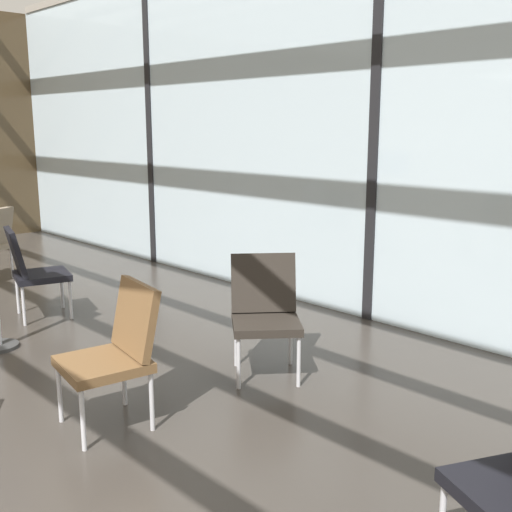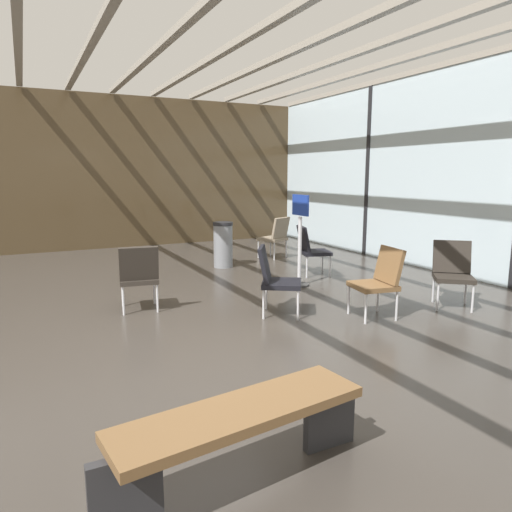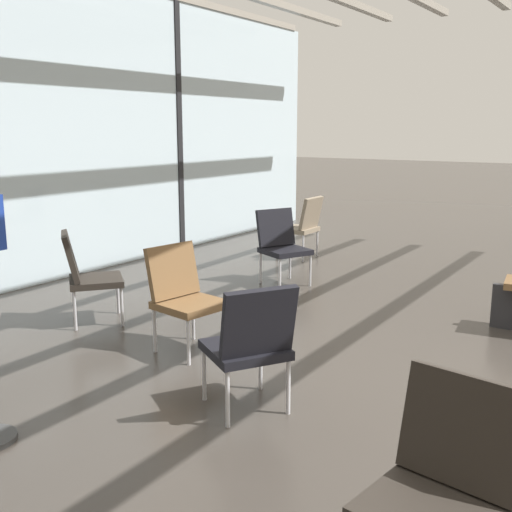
% 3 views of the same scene
% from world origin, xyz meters
% --- Properties ---
extents(glass_curtain_wall, '(14.00, 0.08, 3.56)m').
position_xyz_m(glass_curtain_wall, '(0.00, 5.20, 1.78)').
color(glass_curtain_wall, silver).
rests_on(glass_curtain_wall, ground).
extents(window_mullion_0, '(0.10, 0.12, 3.56)m').
position_xyz_m(window_mullion_0, '(-3.50, 5.20, 1.78)').
color(window_mullion_0, black).
rests_on(window_mullion_0, ground).
extents(window_mullion_1, '(0.10, 0.12, 3.56)m').
position_xyz_m(window_mullion_1, '(0.00, 5.20, 1.78)').
color(window_mullion_1, black).
rests_on(window_mullion_1, ground).
extents(lounge_chair_0, '(0.71, 0.70, 0.87)m').
position_xyz_m(lounge_chair_0, '(0.22, 3.57, 0.49)').
color(lounge_chair_0, '#28231E').
rests_on(lounge_chair_0, ground).
extents(lounge_chair_1, '(0.61, 0.64, 0.87)m').
position_xyz_m(lounge_chair_1, '(-2.23, 2.91, 0.49)').
color(lounge_chair_1, black).
rests_on(lounge_chair_1, ground).
extents(lounge_chair_5, '(0.56, 0.60, 0.87)m').
position_xyz_m(lounge_chair_5, '(0.18, 2.35, 0.49)').
color(lounge_chair_5, brown).
rests_on(lounge_chair_5, ground).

